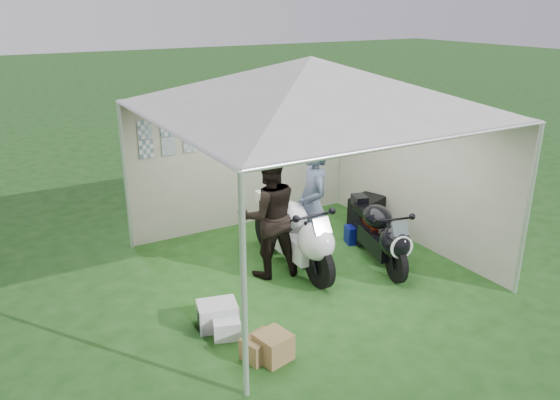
{
  "coord_description": "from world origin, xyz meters",
  "views": [
    {
      "loc": [
        -3.93,
        -5.98,
        3.64
      ],
      "look_at": [
        -0.25,
        0.35,
        0.99
      ],
      "focal_mm": 35.0,
      "sensor_mm": 36.0,
      "label": 1
    }
  ],
  "objects_px": {
    "person_dark_jacket": "(269,216)",
    "crate_3": "(260,347)",
    "motorcycle_white": "(296,233)",
    "canopy_tent": "(309,89)",
    "motorcycle_black": "(381,233)",
    "person_blue_jacket": "(313,206)",
    "crate_0": "(217,315)",
    "paddock_stand": "(357,234)",
    "crate_2": "(227,328)",
    "crate_1": "(273,346)",
    "equipment_box": "(367,213)"
  },
  "relations": [
    {
      "from": "canopy_tent",
      "to": "crate_1",
      "type": "height_order",
      "value": "canopy_tent"
    },
    {
      "from": "motorcycle_white",
      "to": "motorcycle_black",
      "type": "distance_m",
      "value": 1.24
    },
    {
      "from": "motorcycle_white",
      "to": "canopy_tent",
      "type": "bearing_deg",
      "value": -6.04
    },
    {
      "from": "paddock_stand",
      "to": "equipment_box",
      "type": "height_order",
      "value": "equipment_box"
    },
    {
      "from": "crate_3",
      "to": "person_blue_jacket",
      "type": "bearing_deg",
      "value": 42.7
    },
    {
      "from": "person_blue_jacket",
      "to": "crate_3",
      "type": "relative_size",
      "value": 4.9
    },
    {
      "from": "crate_0",
      "to": "motorcycle_white",
      "type": "bearing_deg",
      "value": 26.72
    },
    {
      "from": "canopy_tent",
      "to": "crate_3",
      "type": "distance_m",
      "value": 3.31
    },
    {
      "from": "canopy_tent",
      "to": "person_blue_jacket",
      "type": "bearing_deg",
      "value": 6.83
    },
    {
      "from": "canopy_tent",
      "to": "crate_0",
      "type": "xyz_separation_m",
      "value": [
        -1.75,
        -0.78,
        -2.42
      ]
    },
    {
      "from": "motorcycle_white",
      "to": "crate_3",
      "type": "bearing_deg",
      "value": -132.22
    },
    {
      "from": "person_dark_jacket",
      "to": "crate_3",
      "type": "relative_size",
      "value": 4.73
    },
    {
      "from": "person_dark_jacket",
      "to": "equipment_box",
      "type": "xyz_separation_m",
      "value": [
        2.26,
        0.64,
        -0.61
      ]
    },
    {
      "from": "equipment_box",
      "to": "motorcycle_black",
      "type": "bearing_deg",
      "value": -120.91
    },
    {
      "from": "canopy_tent",
      "to": "equipment_box",
      "type": "xyz_separation_m",
      "value": [
        1.7,
        0.74,
        -2.3
      ]
    },
    {
      "from": "motorcycle_black",
      "to": "person_dark_jacket",
      "type": "bearing_deg",
      "value": 174.61
    },
    {
      "from": "crate_0",
      "to": "crate_2",
      "type": "bearing_deg",
      "value": -90.0
    },
    {
      "from": "paddock_stand",
      "to": "person_blue_jacket",
      "type": "bearing_deg",
      "value": -164.12
    },
    {
      "from": "motorcycle_black",
      "to": "person_blue_jacket",
      "type": "xyz_separation_m",
      "value": [
        -0.87,
        0.49,
        0.42
      ]
    },
    {
      "from": "equipment_box",
      "to": "crate_2",
      "type": "height_order",
      "value": "equipment_box"
    },
    {
      "from": "person_blue_jacket",
      "to": "crate_1",
      "type": "distance_m",
      "value": 2.44
    },
    {
      "from": "person_dark_jacket",
      "to": "canopy_tent",
      "type": "bearing_deg",
      "value": -177.52
    },
    {
      "from": "person_dark_jacket",
      "to": "crate_1",
      "type": "relative_size",
      "value": 5.25
    },
    {
      "from": "person_blue_jacket",
      "to": "equipment_box",
      "type": "bearing_deg",
      "value": 127.73
    },
    {
      "from": "motorcycle_white",
      "to": "person_blue_jacket",
      "type": "relative_size",
      "value": 1.11
    },
    {
      "from": "person_blue_jacket",
      "to": "crate_3",
      "type": "bearing_deg",
      "value": -34.0
    },
    {
      "from": "canopy_tent",
      "to": "crate_2",
      "type": "relative_size",
      "value": 18.43
    },
    {
      "from": "equipment_box",
      "to": "crate_2",
      "type": "bearing_deg",
      "value": -152.81
    },
    {
      "from": "canopy_tent",
      "to": "motorcycle_black",
      "type": "height_order",
      "value": "canopy_tent"
    },
    {
      "from": "person_dark_jacket",
      "to": "person_blue_jacket",
      "type": "xyz_separation_m",
      "value": [
        0.67,
        -0.08,
        0.03
      ]
    },
    {
      "from": "canopy_tent",
      "to": "motorcycle_black",
      "type": "distance_m",
      "value": 2.34
    },
    {
      "from": "motorcycle_white",
      "to": "person_dark_jacket",
      "type": "distance_m",
      "value": 0.52
    },
    {
      "from": "person_dark_jacket",
      "to": "crate_2",
      "type": "distance_m",
      "value": 1.81
    },
    {
      "from": "motorcycle_white",
      "to": "paddock_stand",
      "type": "relative_size",
      "value": 5.43
    },
    {
      "from": "crate_1",
      "to": "paddock_stand",
      "type": "bearing_deg",
      "value": 36.57
    },
    {
      "from": "crate_2",
      "to": "motorcycle_black",
      "type": "bearing_deg",
      "value": 11.62
    },
    {
      "from": "person_blue_jacket",
      "to": "crate_1",
      "type": "height_order",
      "value": "person_blue_jacket"
    },
    {
      "from": "motorcycle_black",
      "to": "paddock_stand",
      "type": "height_order",
      "value": "motorcycle_black"
    },
    {
      "from": "canopy_tent",
      "to": "person_dark_jacket",
      "type": "xyz_separation_m",
      "value": [
        -0.56,
        0.09,
        -1.69
      ]
    },
    {
      "from": "canopy_tent",
      "to": "paddock_stand",
      "type": "relative_size",
      "value": 15.07
    },
    {
      "from": "motorcycle_white",
      "to": "equipment_box",
      "type": "bearing_deg",
      "value": 21.19
    },
    {
      "from": "crate_2",
      "to": "person_blue_jacket",
      "type": "bearing_deg",
      "value": 29.45
    },
    {
      "from": "equipment_box",
      "to": "crate_2",
      "type": "xyz_separation_m",
      "value": [
        -3.45,
        -1.77,
        -0.16
      ]
    },
    {
      "from": "crate_3",
      "to": "paddock_stand",
      "type": "bearing_deg",
      "value": 34.05
    },
    {
      "from": "motorcycle_black",
      "to": "person_blue_jacket",
      "type": "distance_m",
      "value": 1.08
    },
    {
      "from": "motorcycle_white",
      "to": "person_blue_jacket",
      "type": "xyz_separation_m",
      "value": [
        0.27,
        -0.0,
        0.36
      ]
    },
    {
      "from": "motorcycle_black",
      "to": "equipment_box",
      "type": "xyz_separation_m",
      "value": [
        0.73,
        1.21,
        -0.22
      ]
    },
    {
      "from": "crate_1",
      "to": "crate_2",
      "type": "relative_size",
      "value": 1.1
    },
    {
      "from": "paddock_stand",
      "to": "canopy_tent",
      "type": "bearing_deg",
      "value": -164.93
    },
    {
      "from": "paddock_stand",
      "to": "crate_2",
      "type": "distance_m",
      "value": 3.23
    }
  ]
}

